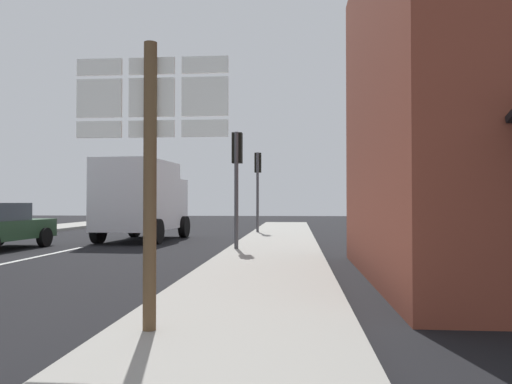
{
  "coord_description": "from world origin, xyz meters",
  "views": [
    {
      "loc": [
        7.02,
        -3.86,
        1.49
      ],
      "look_at": [
        5.66,
        13.09,
        1.84
      ],
      "focal_mm": 34.99,
      "sensor_mm": 36.0,
      "label": 1
    }
  ],
  "objects": [
    {
      "name": "ground_plane",
      "position": [
        0.0,
        10.0,
        0.0
      ],
      "size": [
        80.0,
        80.0,
        0.0
      ],
      "primitive_type": "plane",
      "color": "black"
    },
    {
      "name": "delivery_truck",
      "position": [
        1.09,
        15.04,
        1.65
      ],
      "size": [
        2.75,
        5.13,
        3.05
      ],
      "color": "silver",
      "rests_on": "ground"
    },
    {
      "name": "sidewalk_right",
      "position": [
        6.36,
        8.0,
        0.07
      ],
      "size": [
        2.74,
        44.0,
        0.14
      ],
      "primitive_type": "cube",
      "color": "gray",
      "rests_on": "ground"
    },
    {
      "name": "traffic_light_far_right",
      "position": [
        5.29,
        18.76,
        2.77
      ],
      "size": [
        0.3,
        0.49,
        3.75
      ],
      "color": "#47474C",
      "rests_on": "ground"
    },
    {
      "name": "route_sign_post",
      "position": [
        5.48,
        1.34,
        2.0
      ],
      "size": [
        1.66,
        0.14,
        3.2
      ],
      "color": "brown",
      "rests_on": "ground"
    },
    {
      "name": "traffic_light_near_right",
      "position": [
        5.29,
        10.71,
        2.63
      ],
      "size": [
        0.3,
        0.49,
        3.55
      ],
      "color": "#47474C",
      "rests_on": "ground"
    }
  ]
}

